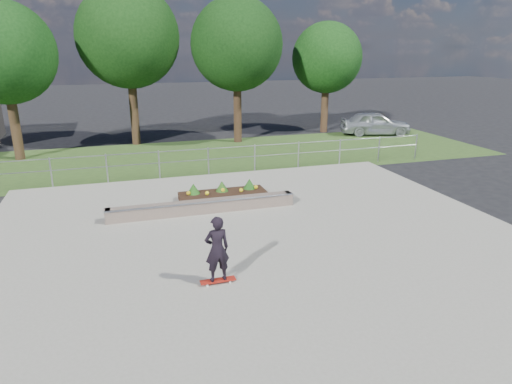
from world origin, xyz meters
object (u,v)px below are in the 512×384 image
skateboarder (217,249)px  parked_car (375,123)px  grind_ledge (203,207)px  planter_bed (223,194)px

skateboarder → parked_car: skateboarder is taller
grind_ledge → parked_car: 16.49m
skateboarder → parked_car: size_ratio=0.39×
planter_bed → skateboarder: skateboarder is taller
planter_bed → skateboarder: 5.93m
grind_ledge → parked_car: bearing=40.0°
skateboarder → parked_car: bearing=49.1°
skateboarder → grind_ledge: bearing=83.1°
grind_ledge → planter_bed: bearing=49.7°
planter_bed → skateboarder: bearing=-104.5°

